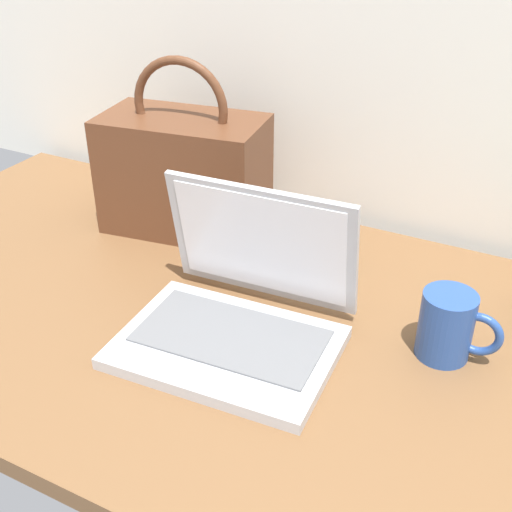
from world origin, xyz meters
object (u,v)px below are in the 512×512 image
at_px(coffee_mug, 449,325).
at_px(handbag, 184,171).
at_px(laptop, 239,310).
at_px(remote_control_near, 334,244).

height_order(coffee_mug, handbag, handbag).
distance_m(laptop, remote_control_near, 0.31).
bearing_deg(remote_control_near, coffee_mug, -39.50).
bearing_deg(handbag, coffee_mug, -16.73).
bearing_deg(coffee_mug, handbag, 163.27).
height_order(laptop, remote_control_near, laptop).
distance_m(laptop, coffee_mug, 0.30).
xyz_separation_m(laptop, remote_control_near, (0.03, 0.30, -0.03)).
xyz_separation_m(coffee_mug, handbag, (-0.54, 0.16, 0.06)).
distance_m(coffee_mug, handbag, 0.57).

